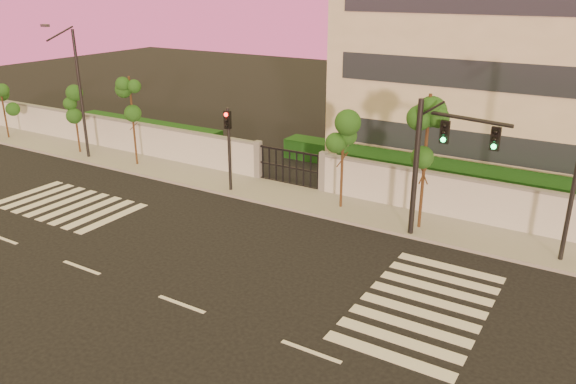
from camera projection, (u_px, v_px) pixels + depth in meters
name	position (u px, v px, depth m)	size (l,w,h in m)	color
ground	(182.00, 304.00, 18.92)	(120.00, 120.00, 0.00)	black
sidewalk	(326.00, 204.00, 27.29)	(60.00, 3.00, 0.15)	gray
perimeter_wall	(342.00, 177.00, 28.10)	(60.00, 0.36, 2.20)	silver
hedge_row	(383.00, 170.00, 29.86)	(41.00, 4.25, 1.80)	#143810
road_markings	(214.00, 251.00, 22.69)	(57.00, 7.62, 0.02)	silver
street_tree_a	(2.00, 99.00, 37.99)	(1.37, 1.09, 3.82)	#382314
street_tree_b	(74.00, 106.00, 34.54)	(1.41, 1.13, 4.22)	#382314
street_tree_c	(132.00, 101.00, 31.88)	(1.39, 1.11, 5.29)	#382314
street_tree_d	(343.00, 140.00, 25.71)	(1.50, 1.19, 4.63)	#382314
street_tree_e	(428.00, 132.00, 23.12)	(1.64, 1.31, 6.00)	#382314
traffic_signal_main	(435.00, 155.00, 22.37)	(3.72, 0.94, 5.92)	black
traffic_signal_secondary	(229.00, 140.00, 28.11)	(0.34, 0.34, 4.43)	black
streetlight_west	(78.00, 88.00, 32.98)	(0.48, 1.95, 8.09)	black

